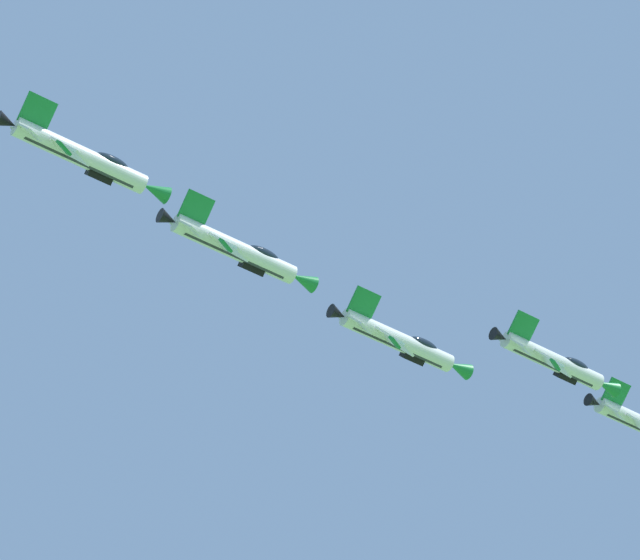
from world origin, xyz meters
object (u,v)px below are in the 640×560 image
at_px(fighter_jet_left_outer, 238,250).
at_px(fighter_jet_left_wing, 555,362).
at_px(fighter_jet_right_outer, 83,157).
at_px(fighter_jet_right_wing, 400,342).

bearing_deg(fighter_jet_left_outer, fighter_jet_left_wing, 88.39).
xyz_separation_m(fighter_jet_left_wing, fighter_jet_right_outer, (-50.56, -10.79, -1.12)).
bearing_deg(fighter_jet_left_wing, fighter_jet_right_wing, -96.50).
distance_m(fighter_jet_right_wing, fighter_jet_right_outer, 34.23).
height_order(fighter_jet_left_wing, fighter_jet_right_outer, fighter_jet_left_wing).
relative_size(fighter_jet_left_wing, fighter_jet_right_wing, 1.00).
xyz_separation_m(fighter_jet_right_wing, fighter_jet_left_outer, (-17.75, -4.96, 1.11)).
height_order(fighter_jet_right_wing, fighter_jet_left_outer, fighter_jet_left_outer).
bearing_deg(fighter_jet_right_outer, fighter_jet_right_wing, 92.65).
xyz_separation_m(fighter_jet_left_wing, fighter_jet_right_wing, (-17.66, -1.87, -4.17)).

